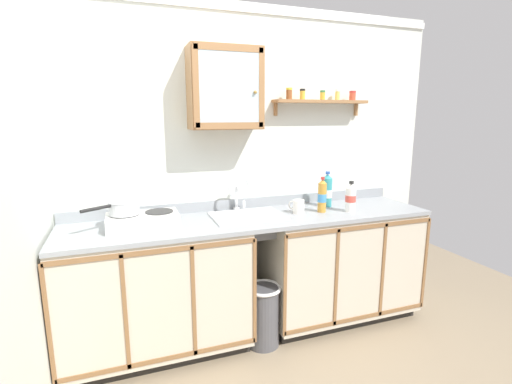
# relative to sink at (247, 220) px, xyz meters

# --- Properties ---
(floor) EXTENTS (5.75, 5.75, 0.00)m
(floor) POSITION_rel_sink_xyz_m (0.05, -0.35, -0.90)
(floor) COLOR gray
(floor) RESTS_ON ground
(back_wall) EXTENTS (3.35, 0.07, 2.48)m
(back_wall) POSITION_rel_sink_xyz_m (0.05, 0.28, 0.35)
(back_wall) COLOR silver
(back_wall) RESTS_ON ground
(side_wall_left) EXTENTS (0.05, 3.41, 2.48)m
(side_wall_left) POSITION_rel_sink_xyz_m (-1.35, -0.65, 0.34)
(side_wall_left) COLOR silver
(side_wall_left) RESTS_ON ground
(lower_cabinet_run) EXTENTS (1.27, 0.60, 0.90)m
(lower_cabinet_run) POSITION_rel_sink_xyz_m (-0.68, -0.04, -0.45)
(lower_cabinet_run) COLOR black
(lower_cabinet_run) RESTS_ON ground
(lower_cabinet_run_right) EXTENTS (1.26, 0.60, 0.90)m
(lower_cabinet_run_right) POSITION_rel_sink_xyz_m (0.79, -0.04, -0.45)
(lower_cabinet_run_right) COLOR black
(lower_cabinet_run_right) RESTS_ON ground
(countertop) EXTENTS (2.71, 0.62, 0.03)m
(countertop) POSITION_rel_sink_xyz_m (0.05, -0.04, 0.01)
(countertop) COLOR gray
(countertop) RESTS_ON lower_cabinet_run
(backsplash) EXTENTS (2.71, 0.02, 0.08)m
(backsplash) POSITION_rel_sink_xyz_m (0.05, 0.25, 0.07)
(backsplash) COLOR gray
(backsplash) RESTS_ON countertop
(sink) EXTENTS (0.52, 0.42, 0.42)m
(sink) POSITION_rel_sink_xyz_m (0.00, 0.00, 0.00)
(sink) COLOR silver
(sink) RESTS_ON countertop
(hot_plate_stove) EXTENTS (0.46, 0.27, 0.10)m
(hot_plate_stove) POSITION_rel_sink_xyz_m (-0.74, -0.03, 0.07)
(hot_plate_stove) COLOR silver
(hot_plate_stove) RESTS_ON countertop
(saucepan) EXTENTS (0.36, 0.26, 0.09)m
(saucepan) POSITION_rel_sink_xyz_m (-0.85, -0.01, 0.17)
(saucepan) COLOR silver
(saucepan) RESTS_ON hot_plate_stove
(bottle_opaque_white_0) EXTENTS (0.08, 0.08, 0.24)m
(bottle_opaque_white_0) POSITION_rel_sink_xyz_m (0.80, -0.14, 0.14)
(bottle_opaque_white_0) COLOR white
(bottle_opaque_white_0) RESTS_ON countertop
(bottle_juice_amber_1) EXTENTS (0.07, 0.07, 0.27)m
(bottle_juice_amber_1) POSITION_rel_sink_xyz_m (0.59, -0.08, 0.15)
(bottle_juice_amber_1) COLOR gold
(bottle_juice_amber_1) RESTS_ON countertop
(bottle_detergent_teal_2) EXTENTS (0.08, 0.08, 0.29)m
(bottle_detergent_teal_2) POSITION_rel_sink_xyz_m (0.72, 0.07, 0.16)
(bottle_detergent_teal_2) COLOR teal
(bottle_detergent_teal_2) RESTS_ON countertop
(mug) EXTENTS (0.10, 0.11, 0.10)m
(mug) POSITION_rel_sink_xyz_m (0.40, -0.05, 0.08)
(mug) COLOR white
(mug) RESTS_ON countertop
(wall_cabinet) EXTENTS (0.52, 0.27, 0.58)m
(wall_cabinet) POSITION_rel_sink_xyz_m (-0.11, 0.13, 0.95)
(wall_cabinet) COLOR #996B42
(spice_shelf) EXTENTS (0.80, 0.14, 0.21)m
(spice_shelf) POSITION_rel_sink_xyz_m (0.70, 0.19, 0.88)
(spice_shelf) COLOR #996B42
(trash_bin) EXTENTS (0.27, 0.27, 0.46)m
(trash_bin) POSITION_rel_sink_xyz_m (0.06, -0.22, -0.67)
(trash_bin) COLOR #4C4C51
(trash_bin) RESTS_ON ground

